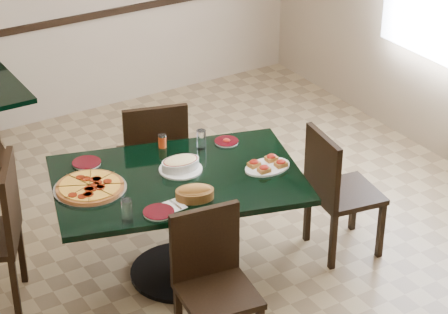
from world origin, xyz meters
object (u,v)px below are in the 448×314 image
chair_near (212,276)px  bread_basket (195,193)px  lasagna_casserole (181,164)px  pepperoni_pizza (90,187)px  main_table (178,202)px  bruschetta_platter (267,165)px  chair_far (154,155)px  chair_right (335,187)px

chair_near → bread_basket: 0.55m
lasagna_casserole → pepperoni_pizza: bearing=176.4°
main_table → lasagna_casserole: 0.25m
chair_near → bruschetta_platter: (0.73, 0.53, 0.27)m
pepperoni_pizza → lasagna_casserole: lasagna_casserole is taller
pepperoni_pizza → chair_far: bearing=37.2°
chair_near → chair_far: bearing=83.6°
chair_near → lasagna_casserole: 0.88m
chair_far → chair_near: bearing=92.0°
main_table → pepperoni_pizza: 0.59m
pepperoni_pizza → lasagna_casserole: (0.60, -0.08, 0.03)m
chair_near → pepperoni_pizza: size_ratio=1.98×
chair_right → bread_basket: size_ratio=3.31×
bread_basket → bruschetta_platter: bread_basket is taller
lasagna_casserole → bruschetta_platter: size_ratio=0.88×
pepperoni_pizza → bruschetta_platter: size_ratio=1.43×
bread_basket → chair_near: bearing=-87.1°
chair_right → pepperoni_pizza: (-1.57, 0.46, 0.25)m
lasagna_casserole → main_table: bearing=-128.2°
pepperoni_pizza → lasagna_casserole: size_ratio=1.62×
main_table → lasagna_casserole: lasagna_casserole is taller
bread_basket → bruschetta_platter: (0.59, 0.08, -0.02)m
chair_right → bruschetta_platter: 0.56m
lasagna_casserole → bruschetta_platter: 0.56m
lasagna_casserole → chair_far: bearing=82.9°
chair_far → chair_near: (-0.36, -1.42, -0.04)m
chair_far → lasagna_casserole: size_ratio=3.45×
pepperoni_pizza → bread_basket: bearing=-40.7°
main_table → chair_far: size_ratio=1.84×
chair_right → bruschetta_platter: size_ratio=2.91×
pepperoni_pizza → chair_right: bearing=-16.2°
chair_right → bread_basket: 1.11m
chair_right → chair_near: bearing=118.1°
chair_right → bruschetta_platter: (-0.48, 0.11, 0.26)m
main_table → chair_right: size_ratio=1.93×
chair_far → pepperoni_pizza: bearing=53.4°
lasagna_casserole → bread_basket: bread_basket is taller
main_table → chair_right: chair_right is taller
chair_far → bruschetta_platter: size_ratio=3.05×
lasagna_casserole → chair_near: bearing=-102.9°
chair_right → bruschetta_platter: chair_right is taller
main_table → bruschetta_platter: bruschetta_platter is taller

